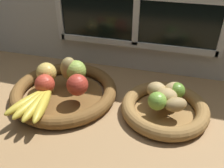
{
  "coord_description": "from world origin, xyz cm",
  "views": [
    {
      "loc": [
        15.79,
        -62.5,
        52.35
      ],
      "look_at": [
        -2.33,
        1.9,
        8.51
      ],
      "focal_mm": 38.91,
      "sensor_mm": 36.0,
      "label": 1
    }
  ],
  "objects_px": {
    "apple_green_back": "(76,71)",
    "potato_oblong": "(156,90)",
    "apple_red_right": "(77,85)",
    "potato_large": "(166,96)",
    "apple_golden_left": "(46,72)",
    "apple_red_front": "(45,84)",
    "fruit_bowl_right": "(165,108)",
    "fruit_bowl_left": "(64,92)",
    "lime_far": "(177,91)",
    "lime_near": "(157,101)",
    "chili_pepper": "(169,101)",
    "pear_brown": "(69,68)",
    "potato_back": "(174,90)",
    "banana_bunch_front": "(36,103)"
  },
  "relations": [
    {
      "from": "apple_green_back",
      "to": "lime_near",
      "type": "relative_size",
      "value": 1.31
    },
    {
      "from": "apple_red_front",
      "to": "lime_near",
      "type": "distance_m",
      "value": 0.37
    },
    {
      "from": "potato_large",
      "to": "apple_golden_left",
      "type": "bearing_deg",
      "value": 178.04
    },
    {
      "from": "apple_red_right",
      "to": "apple_golden_left",
      "type": "bearing_deg",
      "value": 161.74
    },
    {
      "from": "apple_red_front",
      "to": "potato_oblong",
      "type": "xyz_separation_m",
      "value": [
        0.36,
        0.08,
        -0.01
      ]
    },
    {
      "from": "potato_back",
      "to": "chili_pepper",
      "type": "relative_size",
      "value": 0.64
    },
    {
      "from": "apple_golden_left",
      "to": "pear_brown",
      "type": "height_order",
      "value": "pear_brown"
    },
    {
      "from": "apple_green_back",
      "to": "pear_brown",
      "type": "distance_m",
      "value": 0.03
    },
    {
      "from": "apple_golden_left",
      "to": "potato_oblong",
      "type": "relative_size",
      "value": 1.13
    },
    {
      "from": "lime_far",
      "to": "apple_golden_left",
      "type": "bearing_deg",
      "value": -177.1
    },
    {
      "from": "apple_red_front",
      "to": "chili_pepper",
      "type": "bearing_deg",
      "value": 7.6
    },
    {
      "from": "fruit_bowl_right",
      "to": "apple_golden_left",
      "type": "relative_size",
      "value": 3.96
    },
    {
      "from": "apple_green_back",
      "to": "potato_oblong",
      "type": "xyz_separation_m",
      "value": [
        0.29,
        -0.03,
        -0.01
      ]
    },
    {
      "from": "pear_brown",
      "to": "potato_back",
      "type": "distance_m",
      "value": 0.38
    },
    {
      "from": "apple_red_right",
      "to": "potato_large",
      "type": "distance_m",
      "value": 0.29
    },
    {
      "from": "potato_large",
      "to": "lime_far",
      "type": "xyz_separation_m",
      "value": [
        0.03,
        0.04,
        0.0
      ]
    },
    {
      "from": "apple_red_right",
      "to": "chili_pepper",
      "type": "xyz_separation_m",
      "value": [
        0.3,
        0.03,
        -0.03
      ]
    },
    {
      "from": "apple_green_back",
      "to": "potato_oblong",
      "type": "distance_m",
      "value": 0.3
    },
    {
      "from": "fruit_bowl_right",
      "to": "potato_oblong",
      "type": "xyz_separation_m",
      "value": [
        -0.04,
        0.03,
        0.05
      ]
    },
    {
      "from": "lime_far",
      "to": "chili_pepper",
      "type": "xyz_separation_m",
      "value": [
        -0.02,
        -0.03,
        -0.02
      ]
    },
    {
      "from": "banana_bunch_front",
      "to": "lime_near",
      "type": "height_order",
      "value": "lime_near"
    },
    {
      "from": "fruit_bowl_left",
      "to": "fruit_bowl_right",
      "type": "distance_m",
      "value": 0.36
    },
    {
      "from": "pear_brown",
      "to": "chili_pepper",
      "type": "height_order",
      "value": "pear_brown"
    },
    {
      "from": "apple_red_right",
      "to": "potato_large",
      "type": "xyz_separation_m",
      "value": [
        0.29,
        0.03,
        -0.01
      ]
    },
    {
      "from": "apple_red_right",
      "to": "lime_far",
      "type": "distance_m",
      "value": 0.33
    },
    {
      "from": "apple_red_right",
      "to": "apple_red_front",
      "type": "bearing_deg",
      "value": -169.42
    },
    {
      "from": "apple_red_front",
      "to": "banana_bunch_front",
      "type": "distance_m",
      "value": 0.08
    },
    {
      "from": "apple_golden_left",
      "to": "lime_near",
      "type": "height_order",
      "value": "apple_golden_left"
    },
    {
      "from": "fruit_bowl_left",
      "to": "apple_red_front",
      "type": "distance_m",
      "value": 0.09
    },
    {
      "from": "apple_golden_left",
      "to": "pear_brown",
      "type": "xyz_separation_m",
      "value": [
        0.07,
        0.04,
        0.01
      ]
    },
    {
      "from": "lime_far",
      "to": "fruit_bowl_left",
      "type": "bearing_deg",
      "value": -174.42
    },
    {
      "from": "fruit_bowl_left",
      "to": "apple_red_right",
      "type": "distance_m",
      "value": 0.1
    },
    {
      "from": "lime_far",
      "to": "chili_pepper",
      "type": "relative_size",
      "value": 0.51
    },
    {
      "from": "fruit_bowl_left",
      "to": "potato_large",
      "type": "distance_m",
      "value": 0.36
    },
    {
      "from": "apple_golden_left",
      "to": "apple_red_right",
      "type": "relative_size",
      "value": 0.99
    },
    {
      "from": "lime_near",
      "to": "lime_far",
      "type": "height_order",
      "value": "lime_near"
    },
    {
      "from": "banana_bunch_front",
      "to": "potato_back",
      "type": "height_order",
      "value": "potato_back"
    },
    {
      "from": "apple_red_right",
      "to": "potato_oblong",
      "type": "bearing_deg",
      "value": 12.96
    },
    {
      "from": "apple_golden_left",
      "to": "apple_green_back",
      "type": "bearing_deg",
      "value": 21.25
    },
    {
      "from": "apple_red_front",
      "to": "apple_green_back",
      "type": "distance_m",
      "value": 0.13
    },
    {
      "from": "apple_red_right",
      "to": "lime_near",
      "type": "distance_m",
      "value": 0.26
    },
    {
      "from": "apple_red_right",
      "to": "apple_red_front",
      "type": "height_order",
      "value": "apple_red_right"
    },
    {
      "from": "apple_golden_left",
      "to": "apple_green_back",
      "type": "height_order",
      "value": "apple_green_back"
    },
    {
      "from": "fruit_bowl_left",
      "to": "lime_near",
      "type": "xyz_separation_m",
      "value": [
        0.33,
        -0.04,
        0.05
      ]
    },
    {
      "from": "fruit_bowl_right",
      "to": "apple_red_front",
      "type": "distance_m",
      "value": 0.41
    },
    {
      "from": "pear_brown",
      "to": "potato_large",
      "type": "xyz_separation_m",
      "value": [
        0.36,
        -0.05,
        -0.02
      ]
    },
    {
      "from": "potato_large",
      "to": "potato_oblong",
      "type": "bearing_deg",
      "value": 142.13
    },
    {
      "from": "apple_red_front",
      "to": "pear_brown",
      "type": "distance_m",
      "value": 0.11
    },
    {
      "from": "fruit_bowl_right",
      "to": "apple_red_right",
      "type": "height_order",
      "value": "apple_red_right"
    },
    {
      "from": "apple_red_front",
      "to": "chili_pepper",
      "type": "xyz_separation_m",
      "value": [
        0.41,
        0.05,
        -0.03
      ]
    }
  ]
}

